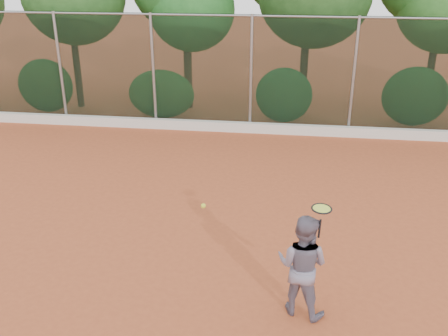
# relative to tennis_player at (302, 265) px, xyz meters

# --- Properties ---
(ground) EXTENTS (80.00, 80.00, 0.00)m
(ground) POSITION_rel_tennis_player_xyz_m (-1.50, 1.48, -0.82)
(ground) COLOR #AC4D28
(ground) RESTS_ON ground
(concrete_curb) EXTENTS (24.00, 0.20, 0.30)m
(concrete_curb) POSITION_rel_tennis_player_xyz_m (-1.50, 8.30, -0.67)
(concrete_curb) COLOR silver
(concrete_curb) RESTS_ON ground
(tennis_player) EXTENTS (0.96, 0.86, 1.64)m
(tennis_player) POSITION_rel_tennis_player_xyz_m (0.00, 0.00, 0.00)
(tennis_player) COLOR slate
(tennis_player) RESTS_ON ground
(chainlink_fence) EXTENTS (24.09, 0.09, 3.50)m
(chainlink_fence) POSITION_rel_tennis_player_xyz_m (-1.50, 8.48, 1.04)
(chainlink_fence) COLOR black
(chainlink_fence) RESTS_ON ground
(tennis_racket) EXTENTS (0.39, 0.39, 0.52)m
(tennis_racket) POSITION_rel_tennis_player_xyz_m (0.20, -0.09, 0.97)
(tennis_racket) COLOR black
(tennis_racket) RESTS_ON ground
(tennis_ball_in_flight) EXTENTS (0.07, 0.07, 0.07)m
(tennis_ball_in_flight) POSITION_rel_tennis_player_xyz_m (-1.42, -0.25, 1.02)
(tennis_ball_in_flight) COLOR #CFD530
(tennis_ball_in_flight) RESTS_ON ground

